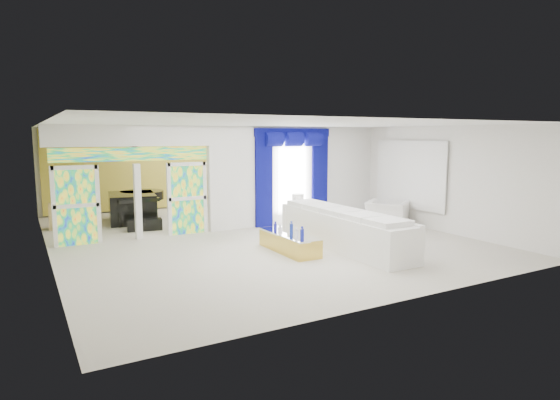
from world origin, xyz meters
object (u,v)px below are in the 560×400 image
coffee_table (289,243)px  armchair (387,214)px  grand_piano (132,208)px  console_table (306,219)px  white_sofa (343,231)px

coffee_table → armchair: 4.40m
coffee_table → grand_piano: (-2.40, 5.83, 0.24)m
grand_piano → console_table: bearing=-27.1°
coffee_table → armchair: armchair is taller
white_sofa → coffee_table: white_sofa is taller
console_table → grand_piano: (-4.54, 3.18, 0.26)m
console_table → armchair: armchair is taller
console_table → grand_piano: 5.55m
coffee_table → grand_piano: size_ratio=1.06×
armchair → coffee_table: bearing=72.5°
white_sofa → grand_piano: 7.18m
coffee_table → white_sofa: bearing=-12.5°
white_sofa → armchair: bearing=29.5°
white_sofa → console_table: bearing=75.2°
grand_piano → coffee_table: bearing=-59.7°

